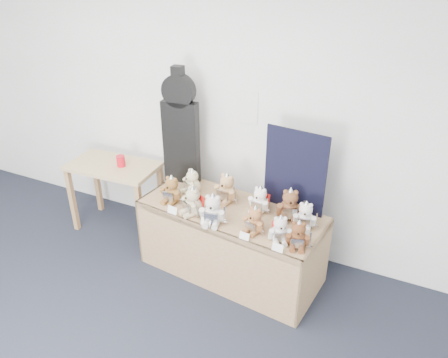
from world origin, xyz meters
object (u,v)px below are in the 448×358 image
at_px(teddy_back_left, 192,182).
at_px(teddy_back_right, 290,205).
at_px(teddy_back_centre_right, 260,200).
at_px(teddy_front_centre, 213,210).
at_px(guitar_case, 181,128).
at_px(teddy_front_far_right, 280,230).
at_px(teddy_front_end, 298,236).
at_px(red_cup, 121,161).
at_px(teddy_front_far_left, 172,190).
at_px(teddy_back_end, 305,216).
at_px(teddy_front_left, 193,202).
at_px(teddy_front_right, 255,221).
at_px(display_table, 227,227).
at_px(teddy_back_centre_left, 227,189).
at_px(side_table, 114,175).

height_order(teddy_back_left, teddy_back_right, teddy_back_right).
bearing_deg(teddy_back_centre_right, teddy_front_centre, -121.69).
relative_size(guitar_case, teddy_back_right, 3.67).
xyz_separation_m(teddy_front_far_right, teddy_front_end, (0.15, -0.02, 0.00)).
distance_m(guitar_case, red_cup, 0.77).
bearing_deg(red_cup, teddy_front_centre, -18.03).
relative_size(teddy_front_far_left, teddy_back_end, 1.08).
xyz_separation_m(guitar_case, teddy_front_left, (0.38, -0.48, -0.44)).
xyz_separation_m(teddy_front_right, teddy_back_end, (0.35, 0.23, 0.00)).
distance_m(teddy_front_centre, teddy_back_right, 0.65).
relative_size(red_cup, teddy_front_centre, 0.38).
xyz_separation_m(guitar_case, teddy_front_right, (0.95, -0.50, -0.45)).
bearing_deg(red_cup, display_table, -9.81).
height_order(teddy_front_centre, teddy_front_far_right, teddy_front_centre).
relative_size(red_cup, teddy_front_right, 0.44).
bearing_deg(teddy_back_right, teddy_back_left, 158.52).
xyz_separation_m(teddy_front_far_right, teddy_back_centre_right, (-0.30, 0.33, 0.01)).
relative_size(teddy_front_far_left, teddy_front_end, 1.10).
bearing_deg(teddy_front_far_left, teddy_back_centre_right, 16.15).
bearing_deg(guitar_case, teddy_back_end, -18.01).
bearing_deg(teddy_back_centre_right, teddy_front_left, -142.25).
bearing_deg(teddy_front_left, teddy_back_right, 49.89).
relative_size(teddy_front_left, teddy_front_right, 1.12).
bearing_deg(teddy_front_far_right, teddy_back_centre_right, 106.67).
relative_size(teddy_front_centre, teddy_front_end, 1.17).
bearing_deg(teddy_front_far_right, teddy_front_right, 147.33).
distance_m(teddy_back_left, teddy_back_centre_left, 0.35).
bearing_deg(side_table, teddy_front_far_left, -19.47).
height_order(display_table, guitar_case, guitar_case).
bearing_deg(teddy_back_centre_left, teddy_front_right, -28.27).
distance_m(guitar_case, teddy_front_far_right, 1.37).
bearing_deg(teddy_back_centre_right, guitar_case, 175.71).
relative_size(display_table, side_table, 1.81).
distance_m(guitar_case, teddy_back_end, 1.40).
distance_m(display_table, side_table, 1.40).
height_order(teddy_front_far_right, teddy_back_left, teddy_back_left).
bearing_deg(red_cup, teddy_front_far_right, -12.40).
xyz_separation_m(display_table, teddy_front_end, (0.68, -0.19, 0.25)).
bearing_deg(guitar_case, teddy_back_left, -46.82).
xyz_separation_m(teddy_front_right, teddy_back_centre_left, (-0.41, 0.34, 0.02)).
xyz_separation_m(teddy_front_left, teddy_back_left, (-0.18, 0.31, -0.01)).
height_order(teddy_front_far_left, teddy_back_left, teddy_front_far_left).
distance_m(teddy_front_far_left, teddy_back_left, 0.23).
height_order(teddy_front_left, teddy_front_end, teddy_front_left).
height_order(teddy_front_right, teddy_back_centre_left, teddy_back_centre_left).
height_order(side_table, teddy_front_end, teddy_front_end).
height_order(teddy_front_far_left, teddy_front_left, teddy_front_left).
height_order(side_table, teddy_back_left, teddy_back_left).
bearing_deg(guitar_case, teddy_front_right, -34.10).
bearing_deg(teddy_front_end, red_cup, 153.56).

